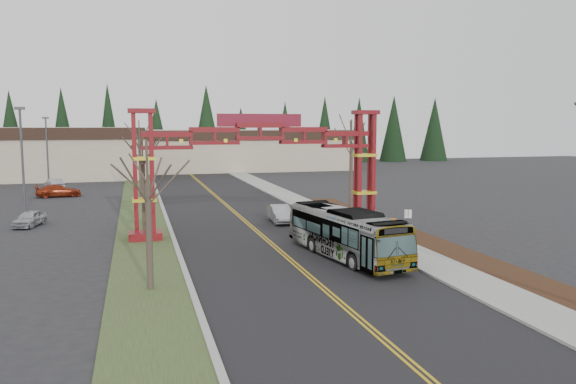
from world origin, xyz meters
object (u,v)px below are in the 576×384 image
object	(u,v)px
light_pole_far	(47,146)
street_sign	(408,218)
silver_sedan	(280,214)
parked_car_mid_a	(58,191)
barrel_mid	(365,220)
retail_building_east	(240,149)
bare_tree_median_far	(139,140)
bare_tree_median_mid	(143,158)
barrel_north	(373,216)
barrel_south	(392,226)
parked_car_near_a	(30,218)
bare_tree_right_far	(351,143)
light_pole_near	(22,153)
parked_car_far_a	(54,184)
bare_tree_median_near	(148,184)
gateway_arch	(260,151)
transit_bus	(346,233)

from	to	relation	value
light_pole_far	street_sign	bearing A→B (deg)	-56.93
silver_sedan	light_pole_far	bearing A→B (deg)	124.31
parked_car_mid_a	barrel_mid	distance (m)	36.02
retail_building_east	bare_tree_median_far	bearing A→B (deg)	-115.25
parked_car_mid_a	bare_tree_median_mid	bearing A→B (deg)	-168.18
street_sign	barrel_north	xyz separation A→B (m)	(0.64, 7.27, -1.04)
barrel_south	barrel_mid	xyz separation A→B (m)	(-0.76, 3.21, -0.05)
retail_building_east	parked_car_near_a	distance (m)	60.30
bare_tree_median_mid	barrel_south	bearing A→B (deg)	-15.25
bare_tree_right_far	light_pole_far	distance (m)	43.35
retail_building_east	light_pole_near	world-z (taller)	light_pole_near
parked_car_far_a	barrel_north	distance (m)	41.96
barrel_south	parked_car_far_a	bearing A→B (deg)	127.25
retail_building_east	light_pole_far	distance (m)	37.06
barrel_south	barrel_mid	size ratio (longest dim) A/B	1.10
bare_tree_median_far	barrel_south	world-z (taller)	bare_tree_median_far
bare_tree_median_near	light_pole_near	bearing A→B (deg)	110.65
bare_tree_median_near	gateway_arch	bearing A→B (deg)	56.40
bare_tree_median_mid	light_pole_near	world-z (taller)	light_pole_near
barrel_south	light_pole_far	bearing A→B (deg)	124.70
parked_car_near_a	street_sign	distance (m)	28.71
silver_sedan	bare_tree_median_mid	size ratio (longest dim) A/B	0.56
parked_car_far_a	bare_tree_right_far	bearing A→B (deg)	116.94
parked_car_near_a	bare_tree_right_far	world-z (taller)	bare_tree_right_far
bare_tree_median_near	barrel_south	world-z (taller)	bare_tree_median_near
barrel_south	street_sign	bearing A→B (deg)	-91.59
retail_building_east	parked_car_far_a	distance (m)	39.73
gateway_arch	parked_car_near_a	distance (m)	19.11
retail_building_east	street_sign	xyz separation A→B (m)	(-0.72, -66.55, -2.00)
parked_car_far_a	barrel_south	size ratio (longest dim) A/B	3.94
parked_car_far_a	bare_tree_median_far	distance (m)	15.32
gateway_arch	bare_tree_right_far	world-z (taller)	gateway_arch
parked_car_near_a	light_pole_near	bearing A→B (deg)	117.13
bare_tree_median_far	barrel_south	xyz separation A→B (m)	(17.35, -25.87, -5.68)
retail_building_east	bare_tree_median_mid	xyz separation A→B (m)	(-18.00, -59.30, 1.96)
parked_car_far_a	barrel_south	world-z (taller)	parked_car_far_a
parked_car_far_a	light_pole_far	distance (m)	7.27
parked_car_near_a	light_pole_far	distance (m)	32.09
retail_building_east	transit_bus	size ratio (longest dim) A/B	3.59
street_sign	barrel_south	bearing A→B (deg)	88.41
retail_building_east	street_sign	size ratio (longest dim) A/B	18.08
bare_tree_median_mid	transit_bus	bearing A→B (deg)	-44.09
parked_car_near_a	barrel_mid	xyz separation A→B (m)	(25.15, -6.76, -0.14)
bare_tree_median_near	parked_car_near_a	bearing A→B (deg)	113.23
silver_sedan	gateway_arch	bearing A→B (deg)	-118.25
silver_sedan	parked_car_mid_a	bearing A→B (deg)	133.13
retail_building_east	barrel_south	distance (m)	64.10
bare_tree_median_far	parked_car_far_a	bearing A→B (deg)	134.69
retail_building_east	silver_sedan	bearing A→B (deg)	-97.29
gateway_arch	retail_building_east	distance (m)	62.80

